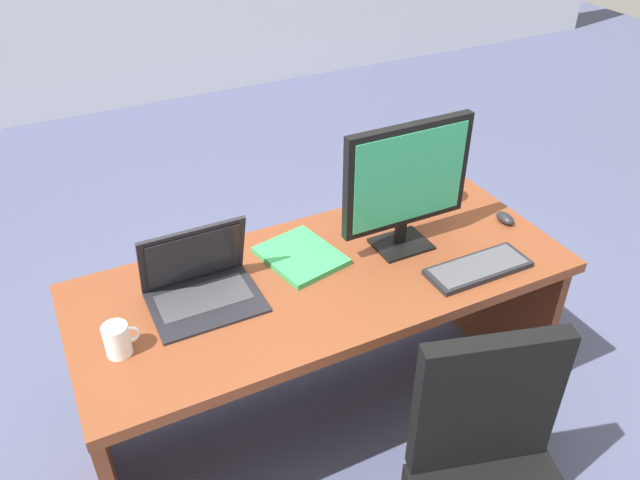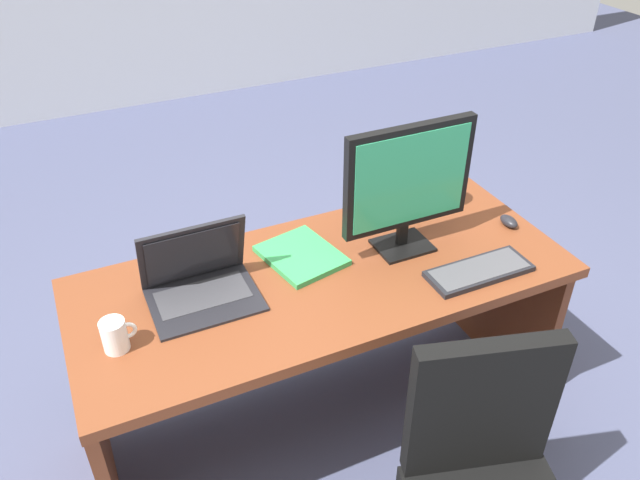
{
  "view_description": "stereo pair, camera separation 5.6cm",
  "coord_description": "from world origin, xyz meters",
  "px_view_note": "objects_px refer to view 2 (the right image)",
  "views": [
    {
      "loc": [
        -0.79,
        -1.54,
        2.07
      ],
      "look_at": [
        0.0,
        0.04,
        0.86
      ],
      "focal_mm": 35.38,
      "sensor_mm": 36.0,
      "label": 1
    },
    {
      "loc": [
        -0.74,
        -1.57,
        2.07
      ],
      "look_at": [
        0.0,
        0.04,
        0.86
      ],
      "focal_mm": 35.38,
      "sensor_mm": 36.0,
      "label": 2
    }
  ],
  "objects_px": {
    "keyboard": "(479,271)",
    "book": "(301,255)",
    "desk": "(319,310)",
    "mouse": "(509,221)",
    "monitor": "(409,181)",
    "desk_lamp": "(418,149)",
    "coffee_mug": "(115,335)",
    "laptop": "(198,273)"
  },
  "relations": [
    {
      "from": "coffee_mug",
      "to": "mouse",
      "type": "bearing_deg",
      "value": 2.02
    },
    {
      "from": "monitor",
      "to": "coffee_mug",
      "type": "height_order",
      "value": "monitor"
    },
    {
      "from": "keyboard",
      "to": "book",
      "type": "relative_size",
      "value": 1.15
    },
    {
      "from": "keyboard",
      "to": "laptop",
      "type": "bearing_deg",
      "value": 161.23
    },
    {
      "from": "desk",
      "to": "keyboard",
      "type": "distance_m",
      "value": 0.6
    },
    {
      "from": "monitor",
      "to": "coffee_mug",
      "type": "xyz_separation_m",
      "value": [
        -1.04,
        -0.1,
        -0.22
      ]
    },
    {
      "from": "book",
      "to": "coffee_mug",
      "type": "height_order",
      "value": "coffee_mug"
    },
    {
      "from": "monitor",
      "to": "desk_lamp",
      "type": "xyz_separation_m",
      "value": [
        0.14,
        0.17,
        0.02
      ]
    },
    {
      "from": "desk",
      "to": "monitor",
      "type": "height_order",
      "value": "monitor"
    },
    {
      "from": "laptop",
      "to": "coffee_mug",
      "type": "distance_m",
      "value": 0.34
    },
    {
      "from": "monitor",
      "to": "desk_lamp",
      "type": "distance_m",
      "value": 0.22
    },
    {
      "from": "keyboard",
      "to": "book",
      "type": "height_order",
      "value": "same"
    },
    {
      "from": "mouse",
      "to": "keyboard",
      "type": "bearing_deg",
      "value": -144.85
    },
    {
      "from": "desk",
      "to": "monitor",
      "type": "bearing_deg",
      "value": -3.49
    },
    {
      "from": "laptop",
      "to": "mouse",
      "type": "xyz_separation_m",
      "value": [
        1.19,
        -0.11,
        -0.06
      ]
    },
    {
      "from": "monitor",
      "to": "book",
      "type": "bearing_deg",
      "value": 165.73
    },
    {
      "from": "desk",
      "to": "keyboard",
      "type": "relative_size",
      "value": 4.61
    },
    {
      "from": "monitor",
      "to": "keyboard",
      "type": "height_order",
      "value": "monitor"
    },
    {
      "from": "monitor",
      "to": "desk",
      "type": "bearing_deg",
      "value": 176.51
    },
    {
      "from": "keyboard",
      "to": "desk_lamp",
      "type": "bearing_deg",
      "value": 92.3
    },
    {
      "from": "mouse",
      "to": "book",
      "type": "distance_m",
      "value": 0.82
    },
    {
      "from": "book",
      "to": "keyboard",
      "type": "bearing_deg",
      "value": -33.1
    },
    {
      "from": "book",
      "to": "desk_lamp",
      "type": "bearing_deg",
      "value": 8.17
    },
    {
      "from": "laptop",
      "to": "coffee_mug",
      "type": "relative_size",
      "value": 3.35
    },
    {
      "from": "coffee_mug",
      "to": "laptop",
      "type": "bearing_deg",
      "value": 27.98
    },
    {
      "from": "desk_lamp",
      "to": "coffee_mug",
      "type": "bearing_deg",
      "value": -167.45
    },
    {
      "from": "mouse",
      "to": "desk_lamp",
      "type": "xyz_separation_m",
      "value": [
        -0.3,
        0.21,
        0.27
      ]
    },
    {
      "from": "monitor",
      "to": "coffee_mug",
      "type": "bearing_deg",
      "value": -174.63
    },
    {
      "from": "keyboard",
      "to": "coffee_mug",
      "type": "height_order",
      "value": "coffee_mug"
    },
    {
      "from": "monitor",
      "to": "coffee_mug",
      "type": "relative_size",
      "value": 4.6
    },
    {
      "from": "monitor",
      "to": "desk_lamp",
      "type": "bearing_deg",
      "value": 49.57
    },
    {
      "from": "keyboard",
      "to": "coffee_mug",
      "type": "xyz_separation_m",
      "value": [
        -1.2,
        0.15,
        0.04
      ]
    },
    {
      "from": "desk_lamp",
      "to": "mouse",
      "type": "bearing_deg",
      "value": -34.79
    },
    {
      "from": "laptop",
      "to": "keyboard",
      "type": "relative_size",
      "value": 0.94
    },
    {
      "from": "desk",
      "to": "book",
      "type": "bearing_deg",
      "value": 116.04
    },
    {
      "from": "book",
      "to": "coffee_mug",
      "type": "distance_m",
      "value": 0.71
    },
    {
      "from": "monitor",
      "to": "desk_lamp",
      "type": "relative_size",
      "value": 1.2
    },
    {
      "from": "keyboard",
      "to": "desk_lamp",
      "type": "xyz_separation_m",
      "value": [
        -0.02,
        0.41,
        0.28
      ]
    },
    {
      "from": "desk",
      "to": "mouse",
      "type": "distance_m",
      "value": 0.81
    },
    {
      "from": "desk",
      "to": "book",
      "type": "distance_m",
      "value": 0.23
    },
    {
      "from": "coffee_mug",
      "to": "keyboard",
      "type": "bearing_deg",
      "value": -7.12
    },
    {
      "from": "desk",
      "to": "coffee_mug",
      "type": "bearing_deg",
      "value": -170.6
    }
  ]
}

